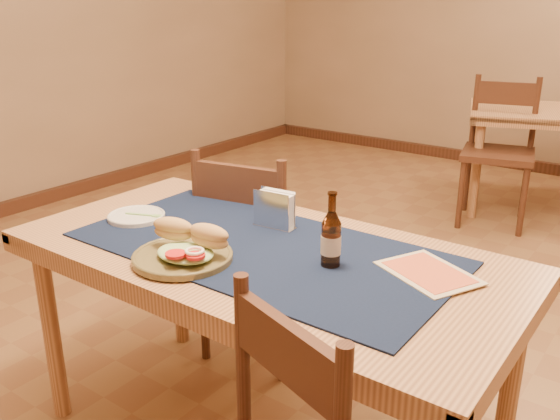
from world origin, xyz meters
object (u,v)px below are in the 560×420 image
Objects in this scene: sandwich_plate at (185,250)px; beer_bottle at (331,239)px; chair_main_far at (257,251)px; napkin_holder at (275,210)px; main_table at (261,273)px.

sandwich_plate is 0.43m from beer_bottle.
chair_main_far is 0.77m from sandwich_plate.
beer_bottle is 0.35m from napkin_holder.
main_table is 0.30m from beer_bottle.
beer_bottle is 1.48× the size of napkin_holder.
main_table is at bearing 59.92° from sandwich_plate.
chair_main_far reaches higher than sandwich_plate.
beer_bottle is (0.62, -0.43, 0.35)m from chair_main_far.
napkin_holder is at bearing 112.98° from main_table.
main_table is at bearing -67.02° from napkin_holder.
beer_bottle is at bearing -25.44° from napkin_holder.
chair_main_far is at bearing 136.93° from napkin_holder.
sandwich_plate is at bearing -120.08° from main_table.
main_table is at bearing -176.59° from beer_bottle.
sandwich_plate is 1.35× the size of beer_bottle.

